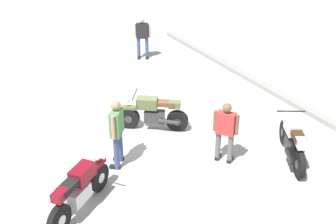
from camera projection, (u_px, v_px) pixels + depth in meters
name	position (u px, v px, depth m)	size (l,w,h in m)	color
ground_plane	(146.00, 126.00, 11.74)	(40.00, 40.00, 0.00)	#9E9E99
curb_edge	(272.00, 90.00, 13.65)	(14.00, 0.30, 0.15)	gray
motorcycle_olive_vintage	(153.00, 114.00, 11.36)	(1.26, 1.68, 1.07)	black
motorcycle_silver_cruiser	(293.00, 141.00, 10.07)	(1.88, 1.13, 1.09)	black
motorcycle_maroon_cruiser	(79.00, 190.00, 8.42)	(1.39, 1.71, 1.09)	black
person_in_green_shirt	(117.00, 129.00, 9.62)	(0.59, 0.53, 1.75)	#384772
person_in_black_shirt	(142.00, 35.00, 16.07)	(0.47, 0.61, 1.65)	#384772
person_in_red_shirt	(225.00, 130.00, 9.82)	(0.55, 0.50, 1.58)	#59595B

